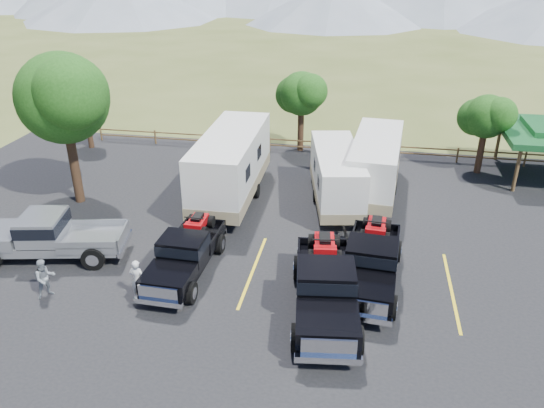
% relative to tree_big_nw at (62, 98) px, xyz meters
% --- Properties ---
extents(ground, '(320.00, 320.00, 0.00)m').
position_rel_tree_big_nw_xyz_m(ground, '(12.55, -9.03, -5.60)').
color(ground, '#464F21').
rests_on(ground, ground).
extents(asphalt_lot, '(44.00, 34.00, 0.04)m').
position_rel_tree_big_nw_xyz_m(asphalt_lot, '(12.55, -6.03, -5.58)').
color(asphalt_lot, black).
rests_on(asphalt_lot, ground).
extents(stall_lines, '(12.12, 5.50, 0.01)m').
position_rel_tree_big_nw_xyz_m(stall_lines, '(12.55, -5.03, -5.55)').
color(stall_lines, yellow).
rests_on(stall_lines, asphalt_lot).
extents(tree_big_nw, '(5.54, 5.18, 7.84)m').
position_rel_tree_big_nw_xyz_m(tree_big_nw, '(0.00, 0.00, 0.00)').
color(tree_big_nw, black).
rests_on(tree_big_nw, ground).
extents(tree_ne_a, '(3.11, 2.92, 4.76)m').
position_rel_tree_big_nw_xyz_m(tree_ne_a, '(21.52, 7.99, -2.11)').
color(tree_ne_a, black).
rests_on(tree_ne_a, ground).
extents(tree_north, '(3.46, 3.24, 5.25)m').
position_rel_tree_big_nw_xyz_m(tree_north, '(10.52, 9.99, -1.76)').
color(tree_north, black).
rests_on(tree_north, ground).
extents(tree_nw_small, '(2.59, 2.43, 3.85)m').
position_rel_tree_big_nw_xyz_m(tree_nw_small, '(-3.48, 7.99, -2.81)').
color(tree_nw_small, black).
rests_on(tree_nw_small, ground).
extents(rail_fence, '(36.12, 0.12, 1.00)m').
position_rel_tree_big_nw_xyz_m(rail_fence, '(14.55, 9.47, -4.99)').
color(rail_fence, brown).
rests_on(rail_fence, ground).
extents(rig_left, '(2.18, 5.89, 1.95)m').
position_rel_tree_big_nw_xyz_m(rig_left, '(7.86, -5.58, -4.62)').
color(rig_left, black).
rests_on(rig_left, asphalt_lot).
extents(rig_center, '(2.99, 6.91, 2.24)m').
position_rel_tree_big_nw_xyz_m(rig_center, '(13.72, -7.12, -4.48)').
color(rig_center, black).
rests_on(rig_center, asphalt_lot).
extents(rig_right, '(2.60, 6.47, 2.12)m').
position_rel_tree_big_nw_xyz_m(rig_right, '(15.36, -5.00, -4.54)').
color(rig_right, black).
rests_on(rig_right, asphalt_lot).
extents(trailer_left, '(2.82, 10.38, 3.61)m').
position_rel_tree_big_nw_xyz_m(trailer_left, '(7.95, 1.75, -3.67)').
color(trailer_left, white).
rests_on(trailer_left, asphalt_lot).
extents(trailer_center, '(3.40, 8.46, 2.93)m').
position_rel_tree_big_nw_xyz_m(trailer_center, '(13.44, 2.09, -4.03)').
color(trailer_center, white).
rests_on(trailer_center, asphalt_lot).
extents(trailer_right, '(2.98, 9.24, 3.20)m').
position_rel_tree_big_nw_xyz_m(trailer_right, '(15.40, 3.65, -3.88)').
color(trailer_right, white).
rests_on(trailer_right, asphalt_lot).
extents(pickup_silver, '(6.99, 3.42, 2.01)m').
position_rel_tree_big_nw_xyz_m(pickup_silver, '(1.69, -5.49, -4.51)').
color(pickup_silver, gray).
rests_on(pickup_silver, asphalt_lot).
extents(person_a, '(0.63, 0.43, 1.68)m').
position_rel_tree_big_nw_xyz_m(person_a, '(6.66, -7.71, -4.72)').
color(person_a, silver).
rests_on(person_a, asphalt_lot).
extents(person_b, '(0.97, 0.98, 1.60)m').
position_rel_tree_big_nw_xyz_m(person_b, '(3.11, -8.18, -4.76)').
color(person_b, gray).
rests_on(person_b, asphalt_lot).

